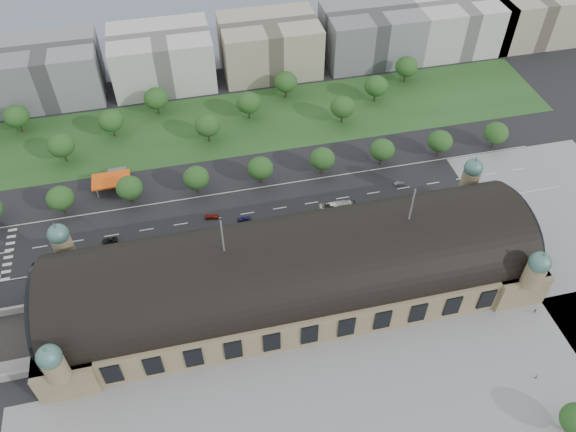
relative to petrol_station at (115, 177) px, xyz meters
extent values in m
plane|color=black|center=(53.91, -65.28, -2.95)|extent=(900.00, 900.00, 0.00)
cube|color=#917E5A|center=(53.91, -65.28, 3.05)|extent=(150.00, 40.00, 12.00)
cube|color=#917E5A|center=(-13.09, -65.28, 3.05)|extent=(16.00, 43.00, 12.00)
cube|color=#917E5A|center=(120.91, -65.28, 3.05)|extent=(16.00, 43.00, 12.00)
cylinder|color=black|center=(53.91, -65.28, 9.05)|extent=(144.00, 37.60, 37.60)
cylinder|color=black|center=(-19.09, -65.28, 11.05)|extent=(1.20, 32.00, 32.00)
cylinder|color=black|center=(126.91, -65.28, 11.05)|extent=(1.20, 32.00, 32.00)
cylinder|color=#917E5A|center=(-13.09, -44.28, 13.05)|extent=(6.00, 6.00, 8.00)
sphere|color=#477268|center=(-13.09, -44.28, 18.55)|extent=(6.40, 6.40, 6.40)
cone|color=#477268|center=(-13.09, -44.28, 22.55)|extent=(1.00, 1.00, 2.50)
cylinder|color=#917E5A|center=(120.91, -44.28, 13.05)|extent=(6.00, 6.00, 8.00)
sphere|color=#477268|center=(120.91, -44.28, 18.55)|extent=(6.40, 6.40, 6.40)
cone|color=#477268|center=(120.91, -44.28, 22.55)|extent=(1.00, 1.00, 2.50)
cylinder|color=#917E5A|center=(-13.09, -86.28, 13.05)|extent=(6.00, 6.00, 8.00)
sphere|color=#477268|center=(-13.09, -86.28, 18.55)|extent=(6.40, 6.40, 6.40)
cone|color=#477268|center=(-13.09, -86.28, 22.55)|extent=(1.00, 1.00, 2.50)
cylinder|color=#917E5A|center=(120.91, -86.28, 13.05)|extent=(6.00, 6.00, 8.00)
sphere|color=#477268|center=(120.91, -86.28, 18.55)|extent=(6.40, 6.40, 6.40)
cone|color=#477268|center=(120.91, -86.28, 22.55)|extent=(1.00, 1.00, 2.50)
cylinder|color=#59595B|center=(33.91, -65.28, 28.55)|extent=(0.50, 0.50, 12.00)
cylinder|color=#59595B|center=(88.91, -65.28, 28.55)|extent=(0.50, 0.50, 12.00)
cube|color=gray|center=(63.91, -109.28, -2.95)|extent=(190.00, 48.00, 0.12)
cube|color=black|center=(33.91, -27.28, -2.95)|extent=(260.00, 26.00, 0.10)
cube|color=#21471C|center=(38.91, 27.72, -2.95)|extent=(300.00, 45.00, 0.10)
cube|color=#EA4F0D|center=(-1.09, -3.28, 1.75)|extent=(14.00, 9.00, 0.70)
cube|color=#59595B|center=(0.91, 2.72, -1.35)|extent=(7.00, 5.00, 3.20)
cylinder|color=#59595B|center=(-6.59, -0.08, -0.75)|extent=(0.50, 0.50, 4.40)
cylinder|color=#59595B|center=(4.41, -0.08, -0.75)|extent=(0.50, 0.50, 4.40)
cylinder|color=#59595B|center=(-6.59, -6.48, -0.75)|extent=(0.50, 0.50, 4.40)
cylinder|color=#59595B|center=(4.41, -6.48, -0.75)|extent=(0.50, 0.50, 4.40)
cube|color=gray|center=(-26.09, 67.72, 9.05)|extent=(45.00, 32.00, 24.00)
cube|color=beige|center=(23.91, 67.72, 9.05)|extent=(45.00, 32.00, 24.00)
cube|color=tan|center=(73.91, 67.72, 9.05)|extent=(45.00, 32.00, 24.00)
cube|color=gray|center=(123.91, 67.72, 9.05)|extent=(45.00, 32.00, 24.00)
cube|color=beige|center=(168.91, 67.72, 9.05)|extent=(45.00, 32.00, 24.00)
cube|color=tan|center=(208.91, 67.72, 9.05)|extent=(45.00, 32.00, 24.00)
cylinder|color=#2D2116|center=(-18.09, -12.28, -0.79)|extent=(0.70, 0.70, 4.32)
ellipsoid|color=#1F4A1A|center=(-18.09, -12.28, 4.49)|extent=(9.60, 9.60, 8.16)
cylinder|color=#2D2116|center=(5.91, -12.28, -0.79)|extent=(0.70, 0.70, 4.32)
ellipsoid|color=#1F4A1A|center=(5.91, -12.28, 4.49)|extent=(9.60, 9.60, 8.16)
cylinder|color=#2D2116|center=(29.91, -12.28, -0.79)|extent=(0.70, 0.70, 4.32)
ellipsoid|color=#1F4A1A|center=(29.91, -12.28, 4.49)|extent=(9.60, 9.60, 8.16)
cylinder|color=#2D2116|center=(53.91, -12.28, -0.79)|extent=(0.70, 0.70, 4.32)
ellipsoid|color=#1F4A1A|center=(53.91, -12.28, 4.49)|extent=(9.60, 9.60, 8.16)
cylinder|color=#2D2116|center=(77.91, -12.28, -0.79)|extent=(0.70, 0.70, 4.32)
ellipsoid|color=#1F4A1A|center=(77.91, -12.28, 4.49)|extent=(9.60, 9.60, 8.16)
cylinder|color=#2D2116|center=(101.91, -12.28, -0.79)|extent=(0.70, 0.70, 4.32)
ellipsoid|color=#1F4A1A|center=(101.91, -12.28, 4.49)|extent=(9.60, 9.60, 8.16)
cylinder|color=#2D2116|center=(125.91, -12.28, -0.79)|extent=(0.70, 0.70, 4.32)
ellipsoid|color=#1F4A1A|center=(125.91, -12.28, 4.49)|extent=(9.60, 9.60, 8.16)
cylinder|color=#2D2116|center=(149.91, -12.28, -0.79)|extent=(0.70, 0.70, 4.32)
ellipsoid|color=#1F4A1A|center=(149.91, -12.28, 4.49)|extent=(9.60, 9.60, 8.16)
cylinder|color=#2D2116|center=(-38.09, 41.72, -0.61)|extent=(0.70, 0.70, 4.68)
ellipsoid|color=#1F4A1A|center=(-38.09, 41.72, 5.11)|extent=(10.40, 10.40, 8.84)
cylinder|color=#2D2116|center=(-19.09, 17.72, -0.61)|extent=(0.70, 0.70, 4.68)
ellipsoid|color=#1F4A1A|center=(-19.09, 17.72, 5.11)|extent=(10.40, 10.40, 8.84)
cylinder|color=#2D2116|center=(-0.09, 29.72, -0.61)|extent=(0.70, 0.70, 4.68)
ellipsoid|color=#1F4A1A|center=(-0.09, 29.72, 5.11)|extent=(10.40, 10.40, 8.84)
cylinder|color=#2D2116|center=(18.91, 41.72, -0.61)|extent=(0.70, 0.70, 4.68)
ellipsoid|color=#1F4A1A|center=(18.91, 41.72, 5.11)|extent=(10.40, 10.40, 8.84)
cylinder|color=#2D2116|center=(37.91, 17.72, -0.61)|extent=(0.70, 0.70, 4.68)
ellipsoid|color=#1F4A1A|center=(37.91, 17.72, 5.11)|extent=(10.40, 10.40, 8.84)
cylinder|color=#2D2116|center=(56.91, 29.72, -0.61)|extent=(0.70, 0.70, 4.68)
ellipsoid|color=#1F4A1A|center=(56.91, 29.72, 5.11)|extent=(10.40, 10.40, 8.84)
cylinder|color=#2D2116|center=(75.91, 41.72, -0.61)|extent=(0.70, 0.70, 4.68)
ellipsoid|color=#1F4A1A|center=(75.91, 41.72, 5.11)|extent=(10.40, 10.40, 8.84)
cylinder|color=#2D2116|center=(94.91, 17.72, -0.61)|extent=(0.70, 0.70, 4.68)
ellipsoid|color=#1F4A1A|center=(94.91, 17.72, 5.11)|extent=(10.40, 10.40, 8.84)
cylinder|color=#2D2116|center=(113.91, 29.72, -0.61)|extent=(0.70, 0.70, 4.68)
ellipsoid|color=#1F4A1A|center=(113.91, 29.72, 5.11)|extent=(10.40, 10.40, 8.84)
cylinder|color=#2D2116|center=(132.91, 41.72, -0.61)|extent=(0.70, 0.70, 4.68)
ellipsoid|color=#1F4A1A|center=(132.91, 41.72, 5.11)|extent=(10.40, 10.40, 8.84)
cylinder|color=#2D2116|center=(113.91, -125.28, -0.97)|extent=(0.70, 0.70, 3.96)
imported|color=black|center=(-2.67, -30.22, -2.23)|extent=(5.27, 2.58, 1.44)
imported|color=maroon|center=(33.17, -26.71, -2.23)|extent=(5.18, 2.60, 1.44)
imported|color=#1D1C4E|center=(44.11, -30.50, -2.14)|extent=(4.96, 2.54, 1.62)
imported|color=slate|center=(104.97, -25.25, -2.29)|extent=(4.13, 1.79, 1.32)
imported|color=black|center=(-26.09, -43.94, -2.28)|extent=(4.33, 2.77, 1.35)
imported|color=maroon|center=(-9.50, -44.28, -2.22)|extent=(5.73, 4.78, 1.46)
imported|color=#1D1845|center=(10.56, -40.28, -2.25)|extent=(5.01, 4.52, 1.40)
imported|color=#595A61|center=(20.38, -40.28, -2.18)|extent=(4.86, 3.77, 1.55)
imported|color=white|center=(13.55, -41.33, -2.25)|extent=(4.36, 3.55, 1.40)
imported|color=#989BA1|center=(26.35, -44.28, -2.19)|extent=(6.03, 4.72, 1.52)
imported|color=black|center=(35.91, -44.28, -2.31)|extent=(4.52, 4.14, 1.27)
imported|color=red|center=(59.73, -37.22, -1.26)|extent=(12.28, 3.55, 3.38)
imported|color=white|center=(78.58, -36.34, -1.12)|extent=(13.32, 4.24, 3.65)
imported|color=silver|center=(77.98, -33.28, -1.09)|extent=(13.50, 3.88, 3.72)
imported|color=gray|center=(113.42, -109.59, -2.17)|extent=(0.66, 0.66, 1.55)
imported|color=gray|center=(124.77, -89.43, -2.14)|extent=(0.69, 0.89, 1.62)
imported|color=gray|center=(112.88, -124.84, -1.98)|extent=(1.26, 1.28, 1.93)
camera|label=1|loc=(28.33, -169.20, 141.74)|focal=35.00mm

